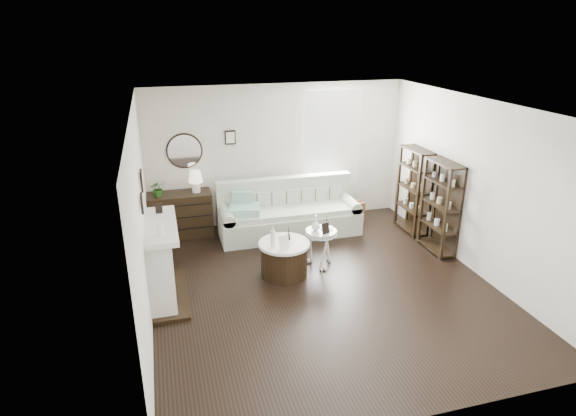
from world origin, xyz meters
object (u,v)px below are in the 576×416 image
object	(u,v)px
pedestal_table	(321,233)
sofa	(288,216)
dresser	(178,215)
drum_table	(284,258)

from	to	relation	value
pedestal_table	sofa	bearing A→B (deg)	96.27
dresser	pedestal_table	bearing A→B (deg)	-40.02
dresser	pedestal_table	xyz separation A→B (m)	(2.16, -1.82, 0.15)
sofa	dresser	xyz separation A→B (m)	(-2.01, 0.39, 0.08)
sofa	drum_table	bearing A→B (deg)	-107.57
pedestal_table	dresser	bearing A→B (deg)	139.98
dresser	drum_table	xyz separation A→B (m)	(1.50, -1.98, -0.13)
drum_table	pedestal_table	distance (m)	0.74
pedestal_table	drum_table	bearing A→B (deg)	-166.27
dresser	pedestal_table	world-z (taller)	dresser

